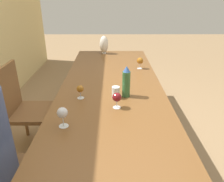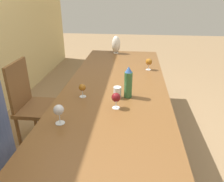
{
  "view_description": "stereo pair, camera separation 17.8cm",
  "coord_description": "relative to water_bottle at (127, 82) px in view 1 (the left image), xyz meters",
  "views": [
    {
      "loc": [
        -1.81,
        0.0,
        1.57
      ],
      "look_at": [
        -0.19,
        0.0,
        0.82
      ],
      "focal_mm": 35.0,
      "sensor_mm": 36.0,
      "label": 1
    },
    {
      "loc": [
        -1.8,
        -0.17,
        1.57
      ],
      "look_at": [
        -0.19,
        0.0,
        0.82
      ],
      "focal_mm": 35.0,
      "sensor_mm": 36.0,
      "label": 2
    }
  ],
  "objects": [
    {
      "name": "water_tumbler",
      "position": [
        -0.03,
        0.09,
        -0.08
      ],
      "size": [
        0.07,
        0.07,
        0.1
      ],
      "color": "silver",
      "rests_on": "dining_table"
    },
    {
      "name": "wine_glass_3",
      "position": [
        -0.47,
        0.46,
        -0.03
      ],
      "size": [
        0.07,
        0.07,
        0.14
      ],
      "color": "silver",
      "rests_on": "dining_table"
    },
    {
      "name": "chair_far",
      "position": [
        0.24,
        1.01,
        -0.37
      ],
      "size": [
        0.44,
        0.44,
        0.93
      ],
      "color": "brown",
      "rests_on": "ground_plane"
    },
    {
      "name": "ground_plane",
      "position": [
        0.08,
        0.13,
        -0.86
      ],
      "size": [
        14.0,
        14.0,
        0.0
      ],
      "primitive_type": "plane",
      "color": "#937551"
    },
    {
      "name": "vase",
      "position": [
        1.45,
        0.24,
        -0.0
      ],
      "size": [
        0.12,
        0.12,
        0.26
      ],
      "color": "silver",
      "rests_on": "dining_table"
    },
    {
      "name": "dining_table",
      "position": [
        0.08,
        0.13,
        -0.19
      ],
      "size": [
        3.02,
        0.98,
        0.72
      ],
      "color": "brown",
      "rests_on": "ground_plane"
    },
    {
      "name": "water_bottle",
      "position": [
        0.0,
        0.0,
        0.0
      ],
      "size": [
        0.07,
        0.07,
        0.28
      ],
      "color": "#336638",
      "rests_on": "dining_table"
    },
    {
      "name": "wine_glass_0",
      "position": [
        -0.21,
        0.09,
        -0.05
      ],
      "size": [
        0.07,
        0.07,
        0.13
      ],
      "color": "silver",
      "rests_on": "dining_table"
    },
    {
      "name": "wine_glass_4",
      "position": [
        0.75,
        -0.21,
        -0.04
      ],
      "size": [
        0.08,
        0.08,
        0.14
      ],
      "color": "silver",
      "rests_on": "dining_table"
    },
    {
      "name": "wine_glass_2",
      "position": [
        -0.04,
        0.39,
        -0.05
      ],
      "size": [
        0.06,
        0.06,
        0.12
      ],
      "color": "silver",
      "rests_on": "dining_table"
    }
  ]
}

